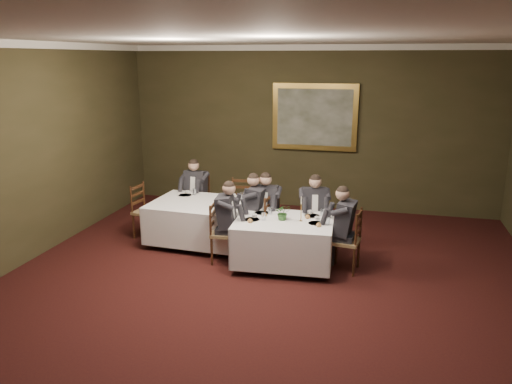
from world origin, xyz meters
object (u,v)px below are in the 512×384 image
at_px(chair_main_endleft, 224,245).
at_px(painting, 315,117).
at_px(chair_sec_endleft, 147,222).
at_px(candlestick, 301,212).
at_px(diner_main_endleft, 225,232).
at_px(chair_main_endright, 346,253).
at_px(chair_sec_backleft, 197,212).
at_px(chair_main_backleft, 266,231).
at_px(diner_main_backleft, 266,219).
at_px(diner_main_endright, 345,239).
at_px(chair_sec_backright, 241,216).
at_px(chair_main_backright, 313,234).
at_px(table_second, 201,219).
at_px(diner_sec_backleft, 197,201).
at_px(diner_main_backright, 314,221).
at_px(chair_sec_endright, 258,234).
at_px(table_main, 284,239).
at_px(diner_sec_endright, 258,222).
at_px(centerpiece, 283,212).

relative_size(chair_main_endleft, painting, 0.55).
xyz_separation_m(chair_sec_endleft, candlestick, (2.98, -0.65, 0.63)).
bearing_deg(candlestick, diner_main_endleft, -175.50).
relative_size(chair_main_endright, chair_sec_backleft, 1.00).
height_order(chair_main_backleft, diner_main_backleft, diner_main_backleft).
distance_m(chair_main_endleft, diner_main_endright, 1.96).
bearing_deg(chair_sec_backright, chair_main_backright, 150.21).
distance_m(table_second, diner_main_endleft, 0.97).
bearing_deg(diner_sec_backleft, chair_sec_backleft, -90.00).
relative_size(diner_main_backright, chair_sec_backleft, 1.35).
relative_size(chair_main_backleft, chair_sec_backright, 1.00).
distance_m(chair_main_endleft, diner_sec_backleft, 1.92).
distance_m(diner_main_backleft, diner_sec_backleft, 1.76).
height_order(chair_sec_backleft, chair_sec_endleft, same).
bearing_deg(chair_main_endright, chair_sec_backleft, 71.60).
height_order(diner_main_backright, chair_sec_endright, diner_main_backright).
bearing_deg(diner_main_backleft, candlestick, 133.19).
distance_m(diner_main_backright, chair_main_endleft, 1.61).
bearing_deg(diner_main_backright, diner_main_endright, 116.47).
bearing_deg(chair_main_endleft, diner_main_endleft, 90.00).
height_order(table_second, chair_sec_endleft, chair_sec_endleft).
bearing_deg(chair_main_endright, table_main, 101.02).
xyz_separation_m(diner_main_endleft, chair_sec_backleft, (-1.08, 1.59, -0.23)).
relative_size(chair_main_backright, diner_sec_endright, 0.74).
distance_m(table_main, table_second, 1.75).
bearing_deg(painting, diner_main_backleft, -100.26).
xyz_separation_m(chair_main_endleft, painting, (0.98, 3.36, 1.73)).
height_order(table_main, centerpiece, centerpiece).
bearing_deg(chair_main_backright, table_second, -6.91).
bearing_deg(chair_main_backright, chair_main_backleft, -8.76).
height_order(diner_main_backright, centerpiece, diner_main_backright).
bearing_deg(diner_main_backright, table_second, -7.24).
xyz_separation_m(table_main, centerpiece, (-0.02, 0.03, 0.45)).
xyz_separation_m(diner_main_backright, chair_main_endright, (0.61, -0.75, -0.23)).
bearing_deg(table_main, chair_sec_endleft, 165.72).
relative_size(diner_main_endleft, diner_main_endright, 1.00).
distance_m(diner_main_backleft, centerpiece, 0.93).
bearing_deg(diner_main_endleft, diner_sec_backleft, -152.26).
height_order(chair_main_backright, chair_sec_backleft, same).
bearing_deg(chair_main_backleft, chair_sec_backleft, -27.82).
bearing_deg(candlestick, diner_main_endright, 1.78).
bearing_deg(diner_main_endleft, chair_sec_backright, 179.51).
bearing_deg(chair_main_endleft, chair_sec_backleft, -152.79).
height_order(diner_main_backleft, diner_sec_endright, same).
xyz_separation_m(chair_main_endleft, chair_sec_backright, (-0.16, 1.54, 0.00)).
distance_m(diner_main_backright, diner_main_endleft, 1.59).
height_order(chair_main_backright, candlestick, candlestick).
bearing_deg(chair_main_endleft, chair_main_backleft, 141.48).
distance_m(chair_main_backright, diner_main_backright, 0.23).
bearing_deg(chair_sec_endright, chair_main_backright, -69.56).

